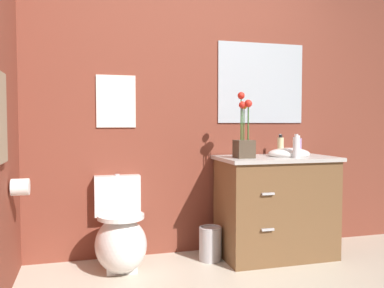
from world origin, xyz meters
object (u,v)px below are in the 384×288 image
flower_vase (244,137)px  wall_mirror (261,83)px  soap_bottle (281,146)px  hanging_towel (0,118)px  wall_poster (116,101)px  toilet_paper_roll (20,187)px  lotion_bottle (296,147)px  trash_bin (210,243)px  toilet (120,237)px  vanity_cabinet (276,205)px  hand_wash_bottle (298,147)px

flower_vase → wall_mirror: (0.30, 0.35, 0.46)m
soap_bottle → hanging_towel: (-2.05, -0.56, 0.22)m
flower_vase → wall_poster: bearing=160.1°
wall_poster → toilet_paper_roll: (-0.66, -0.46, -0.59)m
lotion_bottle → trash_bin: (-0.66, 0.17, -0.77)m
lotion_bottle → hanging_towel: (-2.08, -0.35, 0.22)m
lotion_bottle → hanging_towel: hanging_towel is taller
flower_vase → wall_mirror: size_ratio=0.65×
trash_bin → wall_mirror: wall_mirror is taller
toilet → hanging_towel: (-0.71, -0.52, 0.89)m
toilet → hanging_towel: bearing=-144.0°
toilet → soap_bottle: (1.34, 0.04, 0.66)m
flower_vase → toilet_paper_roll: bearing=-175.9°
soap_bottle → toilet_paper_roll: 2.03m
wall_poster → soap_bottle: bearing=-9.6°
hanging_towel → vanity_cabinet: bearing=14.0°
wall_poster → toilet_paper_roll: size_ratio=3.80×
soap_bottle → hand_wash_bottle: 0.14m
wall_mirror → wall_poster: bearing=180.0°
wall_mirror → hanging_towel: bearing=-158.3°
wall_mirror → toilet_paper_roll: wall_mirror is taller
lotion_bottle → soap_bottle: bearing=97.8°
wall_mirror → hanging_towel: 2.15m
trash_bin → flower_vase: bearing=-19.2°
soap_bottle → flower_vase: bearing=-162.5°
flower_vase → soap_bottle: bearing=17.5°
lotion_bottle → wall_mirror: 0.70m
lotion_bottle → wall_poster: 1.48m
lotion_bottle → wall_mirror: (-0.11, 0.43, 0.54)m
wall_poster → wall_mirror: bearing=0.0°
soap_bottle → trash_bin: bearing=-177.0°
vanity_cabinet → hand_wash_bottle: (0.21, 0.02, 0.48)m
toilet → wall_mirror: 1.77m
vanity_cabinet → toilet_paper_roll: vanity_cabinet is taller
wall_poster → wall_mirror: size_ratio=0.52×
flower_vase → toilet_paper_roll: (-1.62, -0.12, -0.31)m
vanity_cabinet → flower_vase: bearing=-170.2°
hanging_towel → soap_bottle: bearing=15.2°
wall_poster → hanging_towel: bearing=-132.3°
toilet → flower_vase: 1.22m
hanging_towel → toilet_paper_roll: 0.56m
vanity_cabinet → hanging_towel: hanging_towel is taller
lotion_bottle → toilet_paper_roll: size_ratio=1.70×
flower_vase → lotion_bottle: (0.41, -0.09, -0.08)m
lotion_bottle → hand_wash_bottle: 0.19m
trash_bin → toilet_paper_roll: size_ratio=2.47×
wall_poster → lotion_bottle: bearing=-17.6°
vanity_cabinet → flower_vase: (-0.31, -0.05, 0.56)m
flower_vase → soap_bottle: flower_vase is taller
lotion_bottle → hand_wash_bottle: size_ratio=1.09×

